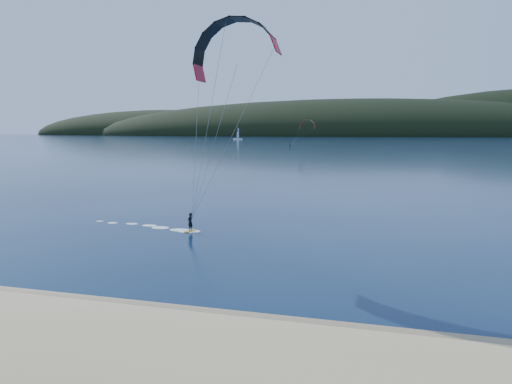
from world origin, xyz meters
TOP-DOWN VIEW (x-y plane):
  - ground at (0.00, 0.00)m, footprint 1800.00×1800.00m
  - wet_sand at (0.00, 4.50)m, footprint 220.00×2.50m
  - headland at (0.63, 745.28)m, footprint 1200.00×310.00m
  - kitesurfer_near at (-2.53, 18.45)m, footprint 19.17×6.03m
  - kitesurfer_far at (-27.18, 206.26)m, footprint 13.10×5.31m
  - sailboat at (-119.79, 394.38)m, footprint 8.38×5.38m

SIDE VIEW (x-z plane):
  - ground at x=0.00m, z-range 0.00..0.00m
  - headland at x=0.63m, z-range -70.00..70.00m
  - wet_sand at x=0.00m, z-range 0.00..0.10m
  - sailboat at x=-119.79m, z-range -5.07..6.83m
  - kitesurfer_far at x=-27.18m, z-range 3.29..15.54m
  - kitesurfer_near at x=-2.53m, z-range 4.48..19.90m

